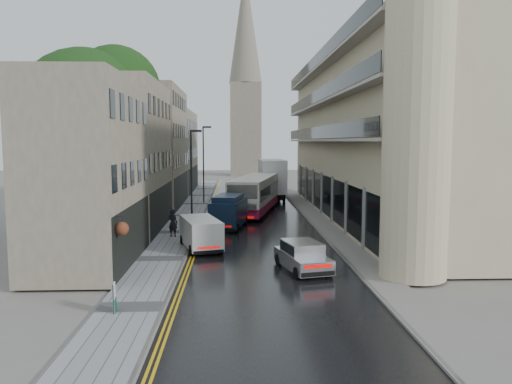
{
  "coord_description": "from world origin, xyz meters",
  "views": [
    {
      "loc": [
        -1.67,
        -17.03,
        6.74
      ],
      "look_at": [
        -0.17,
        18.0,
        3.16
      ],
      "focal_mm": 35.0,
      "sensor_mm": 36.0,
      "label": 1
    }
  ],
  "objects": [
    {
      "name": "ground",
      "position": [
        0.0,
        0.0,
        0.0
      ],
      "size": [
        200.0,
        200.0,
        0.0
      ],
      "primitive_type": "plane",
      "color": "slate",
      "rests_on": "ground"
    },
    {
      "name": "lamp_post_far",
      "position": [
        -5.03,
        36.75,
        4.2
      ],
      "size": [
        0.92,
        0.23,
        8.17
      ],
      "primitive_type": null,
      "rotation": [
        0.0,
        0.0,
        0.03
      ],
      "color": "black",
      "rests_on": "left_sidewalk"
    },
    {
      "name": "tree_far",
      "position": [
        -12.2,
        33.0,
        6.23
      ],
      "size": [
        9.24,
        9.24,
        12.46
      ],
      "primitive_type": null,
      "color": "black",
      "rests_on": "ground"
    },
    {
      "name": "silver_hatchback",
      "position": [
        1.37,
        6.68,
        0.8
      ],
      "size": [
        2.72,
        4.46,
        1.56
      ],
      "primitive_type": null,
      "rotation": [
        0.0,
        0.0,
        0.23
      ],
      "color": "silver",
      "rests_on": "road"
    },
    {
      "name": "white_van",
      "position": [
        -4.22,
        11.89,
        1.03
      ],
      "size": [
        3.04,
        4.8,
        2.01
      ],
      "primitive_type": null,
      "rotation": [
        0.0,
        0.0,
        0.27
      ],
      "color": "silver",
      "rests_on": "road"
    },
    {
      "name": "navy_van",
      "position": [
        -3.43,
        19.74,
        1.36
      ],
      "size": [
        3.09,
        5.58,
        2.69
      ],
      "primitive_type": null,
      "rotation": [
        0.0,
        0.0,
        -0.19
      ],
      "color": "#0E1C32",
      "rests_on": "road"
    },
    {
      "name": "estate_sign",
      "position": [
        -6.38,
        2.07,
        0.68
      ],
      "size": [
        0.17,
        0.67,
        1.11
      ],
      "primitive_type": null,
      "rotation": [
        0.0,
        0.0,
        0.14
      ],
      "color": "white",
      "rests_on": "left_sidewalk"
    },
    {
      "name": "road",
      "position": [
        0.0,
        27.5,
        0.01
      ],
      "size": [
        9.0,
        85.0,
        0.02
      ],
      "primitive_type": "cube",
      "color": "black",
      "rests_on": "ground"
    },
    {
      "name": "pedestrian",
      "position": [
        -5.98,
        17.43,
        1.08
      ],
      "size": [
        0.83,
        0.71,
        1.92
      ],
      "primitive_type": "imported",
      "rotation": [
        0.0,
        0.0,
        2.72
      ],
      "color": "black",
      "rests_on": "left_sidewalk"
    },
    {
      "name": "left_sidewalk",
      "position": [
        -5.85,
        27.5,
        0.06
      ],
      "size": [
        2.7,
        85.0,
        0.12
      ],
      "primitive_type": "cube",
      "color": "gray",
      "rests_on": "ground"
    },
    {
      "name": "white_lorry",
      "position": [
        1.35,
        37.77,
        2.35
      ],
      "size": [
        2.96,
        8.95,
        4.66
      ],
      "primitive_type": null,
      "rotation": [
        0.0,
        0.0,
        0.03
      ],
      "color": "white",
      "rests_on": "road"
    },
    {
      "name": "church_spire",
      "position": [
        0.5,
        82.0,
        20.0
      ],
      "size": [
        6.4,
        6.4,
        40.0
      ],
      "primitive_type": null,
      "color": "gray",
      "rests_on": "ground"
    },
    {
      "name": "lamp_post_near",
      "position": [
        -4.81,
        19.16,
        3.82
      ],
      "size": [
        0.85,
        0.31,
        7.4
      ],
      "primitive_type": null,
      "rotation": [
        0.0,
        0.0,
        0.16
      ],
      "color": "black",
      "rests_on": "left_sidewalk"
    },
    {
      "name": "right_sidewalk",
      "position": [
        5.4,
        27.5,
        0.06
      ],
      "size": [
        1.8,
        85.0,
        0.12
      ],
      "primitive_type": "cube",
      "color": "slate",
      "rests_on": "ground"
    },
    {
      "name": "old_shop_row",
      "position": [
        -9.45,
        30.0,
        6.0
      ],
      "size": [
        4.5,
        56.0,
        12.0
      ],
      "primitive_type": null,
      "color": "gray",
      "rests_on": "ground"
    },
    {
      "name": "cream_bus",
      "position": [
        -1.77,
        26.53,
        1.71
      ],
      "size": [
        5.34,
        12.74,
        3.39
      ],
      "primitive_type": null,
      "rotation": [
        0.0,
        0.0,
        -0.21
      ],
      "color": "silver",
      "rests_on": "road"
    },
    {
      "name": "modern_block",
      "position": [
        10.3,
        26.0,
        7.0
      ],
      "size": [
        8.0,
        40.0,
        14.0
      ],
      "primitive_type": null,
      "color": "#C7B694",
      "rests_on": "ground"
    },
    {
      "name": "tree_near",
      "position": [
        -12.5,
        20.0,
        6.95
      ],
      "size": [
        10.56,
        10.56,
        13.89
      ],
      "primitive_type": null,
      "color": "black",
      "rests_on": "ground"
    }
  ]
}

